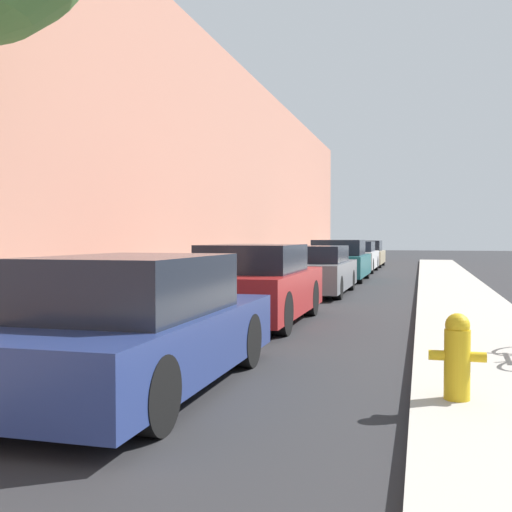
% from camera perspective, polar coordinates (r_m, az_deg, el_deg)
% --- Properties ---
extents(ground_plane, '(120.00, 120.00, 0.00)m').
position_cam_1_polar(ground_plane, '(15.20, 7.52, -4.19)').
color(ground_plane, '#28282B').
extents(sidewalk_left, '(2.00, 52.00, 0.12)m').
position_cam_1_polar(sidewalk_left, '(15.84, -2.96, -3.72)').
color(sidewalk_left, '#ADA89E').
rests_on(sidewalk_left, ground).
extents(sidewalk_right, '(2.00, 52.00, 0.12)m').
position_cam_1_polar(sidewalk_right, '(15.09, 18.53, -4.08)').
color(sidewalk_right, '#ADA89E').
rests_on(sidewalk_right, ground).
extents(building_facade_left, '(0.70, 52.00, 7.34)m').
position_cam_1_polar(building_facade_left, '(16.37, -7.53, 9.11)').
color(building_facade_left, tan).
rests_on(building_facade_left, ground).
extents(parked_car_navy, '(1.71, 4.29, 1.39)m').
position_cam_1_polar(parked_car_navy, '(6.43, -10.78, -6.50)').
color(parked_car_navy, black).
rests_on(parked_car_navy, ground).
extents(parked_car_red, '(1.78, 4.19, 1.44)m').
position_cam_1_polar(parked_car_red, '(11.22, -0.02, -2.73)').
color(parked_car_red, black).
rests_on(parked_car_red, ground).
extents(parked_car_grey, '(1.80, 4.56, 1.33)m').
position_cam_1_polar(parked_car_grey, '(17.05, 5.54, -1.38)').
color(parked_car_grey, black).
rests_on(parked_car_grey, ground).
extents(parked_car_teal, '(1.90, 4.30, 1.47)m').
position_cam_1_polar(parked_car_teal, '(22.38, 7.75, -0.48)').
color(parked_car_teal, black).
rests_on(parked_car_teal, ground).
extents(parked_car_white, '(1.80, 4.54, 1.37)m').
position_cam_1_polar(parked_car_white, '(28.15, 9.22, -0.10)').
color(parked_car_white, black).
rests_on(parked_car_white, ground).
extents(parked_car_champagne, '(1.84, 4.46, 1.39)m').
position_cam_1_polar(parked_car_champagne, '(33.33, 10.13, 0.17)').
color(parked_car_champagne, black).
rests_on(parked_car_champagne, ground).
extents(fire_hydrant, '(0.49, 0.23, 0.78)m').
position_cam_1_polar(fire_hydrant, '(5.84, 18.16, -8.74)').
color(fire_hydrant, gold).
rests_on(fire_hydrant, sidewalk_right).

